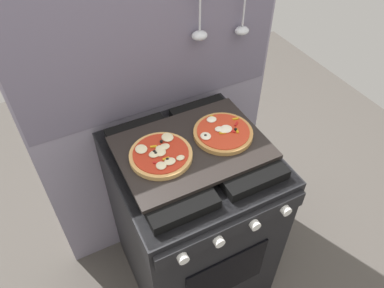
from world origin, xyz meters
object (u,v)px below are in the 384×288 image
Objects in this scene: baking_tray at (192,148)px; pizza_left at (161,154)px; stove at (192,219)px; pizza_right at (222,132)px.

pizza_left is at bearing 178.71° from baking_tray.
pizza_left reaches higher than stove.
baking_tray is (0.00, 0.00, 0.46)m from stove.
stove is 0.50m from pizza_right.
stove is at bearing -177.64° from pizza_right.
pizza_left is 0.25m from pizza_right.
pizza_left reaches higher than baking_tray.
pizza_left is at bearing -179.78° from pizza_right.
stove is 0.46m from baking_tray.
baking_tray is at bearing 90.00° from stove.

